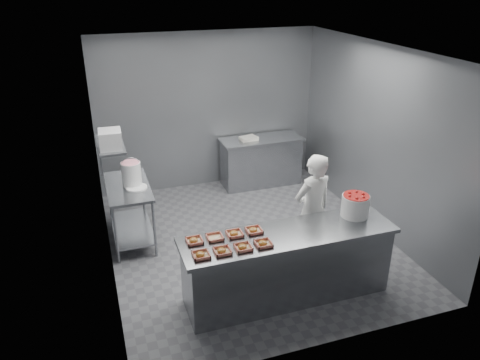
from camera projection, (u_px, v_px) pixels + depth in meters
name	position (u px, v px, depth m)	size (l,w,h in m)	color
floor	(250.00, 241.00, 7.02)	(4.50, 4.50, 0.00)	#4C4C51
ceiling	(251.00, 50.00, 5.87)	(4.50, 4.50, 0.00)	white
wall_back	(208.00, 111.00, 8.39)	(4.00, 0.04, 2.80)	slate
wall_left	(101.00, 172.00, 5.87)	(0.04, 4.50, 2.80)	slate
wall_right	(375.00, 139.00, 7.03)	(0.04, 4.50, 2.80)	slate
service_counter	(287.00, 265.00, 5.67)	(2.60, 0.70, 0.90)	slate
prep_table	(130.00, 205.00, 6.82)	(0.60, 1.20, 0.90)	slate
back_counter	(261.00, 161.00, 8.74)	(1.50, 0.60, 0.90)	slate
wall_shelf	(110.00, 144.00, 6.37)	(0.35, 0.90, 0.03)	slate
tray_0	(201.00, 255.00, 5.02)	(0.19, 0.18, 0.06)	tan
tray_1	(222.00, 251.00, 5.09)	(0.19, 0.18, 0.06)	tan
tray_2	(243.00, 247.00, 5.16)	(0.19, 0.18, 0.06)	tan
tray_3	(263.00, 243.00, 5.23)	(0.19, 0.18, 0.06)	tan
tray_4	(194.00, 241.00, 5.29)	(0.19, 0.18, 0.06)	tan
tray_5	(215.00, 237.00, 5.36)	(0.19, 0.18, 0.04)	tan
tray_6	(234.00, 234.00, 5.43)	(0.19, 0.18, 0.06)	tan
tray_7	(254.00, 230.00, 5.50)	(0.19, 0.18, 0.06)	tan
worker	(312.00, 210.00, 6.23)	(0.58, 0.38, 1.59)	white
strawberry_tub	(355.00, 205.00, 5.81)	(0.34, 0.34, 0.28)	silver
glaze_bucket	(131.00, 173.00, 6.63)	(0.29, 0.28, 0.43)	silver
bucket_lid	(137.00, 188.00, 6.60)	(0.30, 0.30, 0.02)	silver
rag	(127.00, 173.00, 7.08)	(0.13, 0.11, 0.02)	#CCB28C
appliance	(110.00, 139.00, 6.13)	(0.29, 0.33, 0.25)	gray
paper_stack	(249.00, 138.00, 8.47)	(0.30, 0.22, 0.06)	silver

